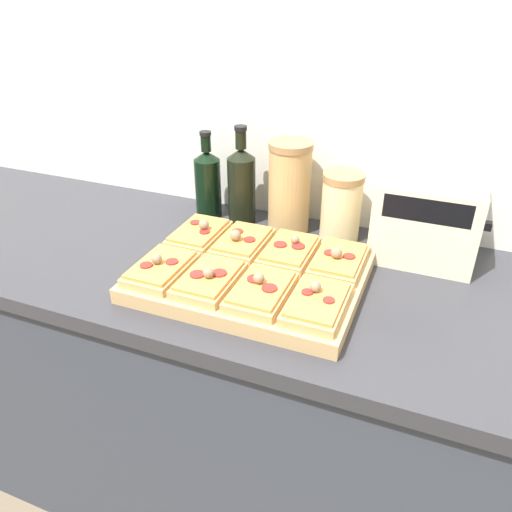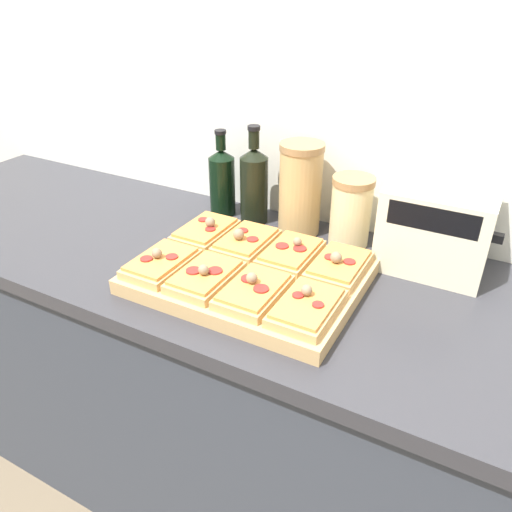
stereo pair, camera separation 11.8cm
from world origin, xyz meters
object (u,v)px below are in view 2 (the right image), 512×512
object	(u,v)px
olive_oil_bottle	(222,181)
grain_jar_short	(351,211)
wine_bottle	(254,184)
toaster_oven	(436,229)
cutting_board	(250,276)
grain_jar_tall	(300,189)

from	to	relation	value
olive_oil_bottle	grain_jar_short	bearing A→B (deg)	0.00
wine_bottle	olive_oil_bottle	bearing A→B (deg)	-180.00
grain_jar_short	toaster_oven	bearing A→B (deg)	-6.30
cutting_board	wine_bottle	bearing A→B (deg)	117.03
cutting_board	wine_bottle	distance (m)	0.35
olive_oil_bottle	grain_jar_tall	distance (m)	0.25
wine_bottle	grain_jar_short	size ratio (longest dim) A/B	1.50
cutting_board	grain_jar_tall	bearing A→B (deg)	91.85
toaster_oven	cutting_board	bearing A→B (deg)	-142.35
cutting_board	grain_jar_short	distance (m)	0.34
olive_oil_bottle	wine_bottle	size ratio (longest dim) A/B	0.91
wine_bottle	toaster_oven	size ratio (longest dim) A/B	1.03
olive_oil_bottle	grain_jar_tall	bearing A→B (deg)	0.00
wine_bottle	grain_jar_short	bearing A→B (deg)	-0.00
grain_jar_tall	toaster_oven	size ratio (longest dim) A/B	0.93
grain_jar_tall	grain_jar_short	bearing A→B (deg)	0.00
grain_jar_tall	grain_jar_short	world-z (taller)	grain_jar_tall
toaster_oven	wine_bottle	bearing A→B (deg)	177.27
cutting_board	grain_jar_tall	size ratio (longest dim) A/B	2.01
olive_oil_bottle	toaster_oven	bearing A→B (deg)	-2.25
olive_oil_bottle	wine_bottle	world-z (taller)	wine_bottle
cutting_board	toaster_oven	size ratio (longest dim) A/B	1.87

